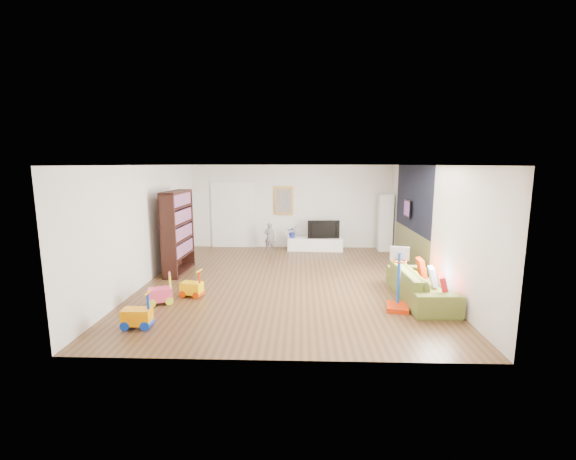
{
  "coord_description": "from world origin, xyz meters",
  "views": [
    {
      "loc": [
        0.3,
        -8.76,
        2.72
      ],
      "look_at": [
        0.0,
        0.4,
        1.15
      ],
      "focal_mm": 24.0,
      "sensor_mm": 36.0,
      "label": 1
    }
  ],
  "objects_px": {
    "sofa": "(421,285)",
    "basketball_hoop": "(399,279)",
    "media_console": "(315,244)",
    "bookshelf": "(178,232)"
  },
  "relations": [
    {
      "from": "sofa",
      "to": "basketball_hoop",
      "type": "relative_size",
      "value": 1.83
    },
    {
      "from": "media_console",
      "to": "bookshelf",
      "type": "xyz_separation_m",
      "value": [
        -3.56,
        -2.58,
        0.83
      ]
    },
    {
      "from": "basketball_hoop",
      "to": "media_console",
      "type": "bearing_deg",
      "value": 117.34
    },
    {
      "from": "basketball_hoop",
      "to": "bookshelf",
      "type": "bearing_deg",
      "value": 165.78
    },
    {
      "from": "media_console",
      "to": "basketball_hoop",
      "type": "xyz_separation_m",
      "value": [
        1.37,
        -5.02,
        0.39
      ]
    },
    {
      "from": "bookshelf",
      "to": "sofa",
      "type": "height_order",
      "value": "bookshelf"
    },
    {
      "from": "media_console",
      "to": "bookshelf",
      "type": "distance_m",
      "value": 4.48
    },
    {
      "from": "sofa",
      "to": "media_console",
      "type": "bearing_deg",
      "value": 22.13
    },
    {
      "from": "sofa",
      "to": "basketball_hoop",
      "type": "distance_m",
      "value": 0.86
    },
    {
      "from": "media_console",
      "to": "basketball_hoop",
      "type": "relative_size",
      "value": 1.46
    }
  ]
}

